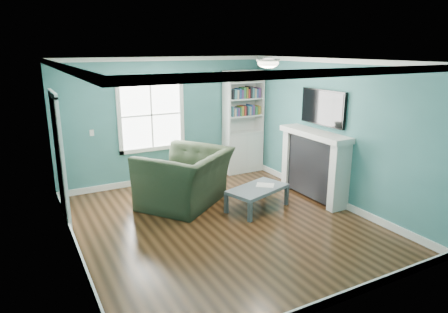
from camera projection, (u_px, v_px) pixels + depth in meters
name	position (u px, v px, depth m)	size (l,w,h in m)	color
floor	(222.00, 223.00, 6.54)	(5.00, 5.00, 0.00)	black
room_walls	(221.00, 128.00, 6.12)	(5.00, 5.00, 5.00)	#366B6C
trim	(221.00, 150.00, 6.21)	(4.50, 5.00, 2.60)	white
window	(151.00, 115.00, 8.13)	(1.40, 0.06, 1.50)	white
bookshelf	(243.00, 132.00, 9.06)	(0.90, 0.35, 2.31)	silver
fireplace	(314.00, 166.00, 7.49)	(0.44, 1.58, 1.30)	black
tv	(323.00, 108.00, 7.26)	(0.06, 1.10, 0.65)	black
door	(59.00, 157.00, 6.43)	(0.12, 0.98, 2.17)	silver
ceiling_fixture	(268.00, 63.00, 6.36)	(0.38, 0.38, 0.15)	white
light_switch	(92.00, 133.00, 7.64)	(0.08, 0.01, 0.12)	white
recliner	(185.00, 169.00, 7.18)	(1.53, 0.99, 1.33)	black
coffee_table	(257.00, 190.00, 7.04)	(1.22, 0.90, 0.40)	#444C52
paper_sheet	(265.00, 185.00, 7.15)	(0.24, 0.31, 0.00)	white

